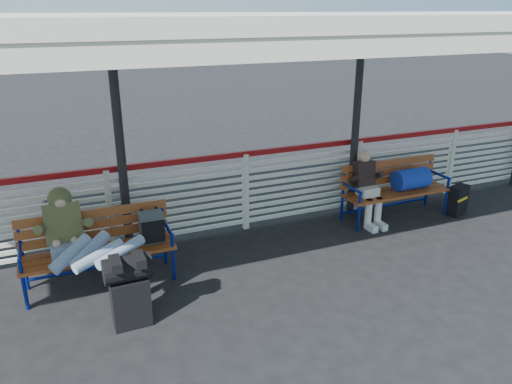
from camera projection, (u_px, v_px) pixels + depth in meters
name	position (u px, v px, depth m)	size (l,w,h in m)	color
ground	(303.00, 287.00, 6.12)	(60.00, 60.00, 0.00)	black
fence	(246.00, 188.00, 7.53)	(12.08, 0.08, 1.24)	silver
canopy	(277.00, 24.00, 5.82)	(12.60, 3.60, 3.16)	silver
luggage_stack	(129.00, 288.00, 5.25)	(0.50, 0.29, 0.82)	black
bench_left	(110.00, 238.00, 6.09)	(1.80, 0.56, 0.92)	#9B4D1E
bench_right	(402.00, 182.00, 8.02)	(1.80, 0.56, 0.92)	#9B4D1E
traveler_man	(86.00, 245.00, 5.63)	(0.93, 1.64, 0.77)	#7D8CA8
companion_person	(367.00, 187.00, 7.77)	(0.32, 0.66, 1.15)	beige
suitcase_side	(458.00, 200.00, 8.22)	(0.40, 0.31, 0.49)	black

